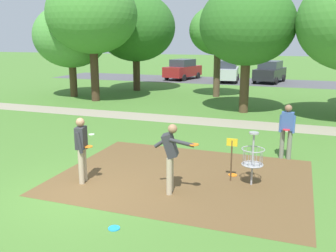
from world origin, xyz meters
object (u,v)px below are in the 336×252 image
at_px(player_foreground_watching, 82,146).
at_px(frisbee_by_tee, 233,175).
at_px(parked_car_center_right, 270,72).
at_px(tree_near_left, 92,15).
at_px(disc_golf_basket, 250,156).
at_px(tree_far_center, 71,36).
at_px(player_waiting_left, 287,128).
at_px(frisbee_near_basket, 114,228).
at_px(tree_mid_right, 247,25).
at_px(player_throwing, 171,154).
at_px(tree_mid_left, 136,28).
at_px(parked_car_center_left, 227,71).
at_px(tree_far_left, 218,31).
at_px(frisbee_mid_grass, 92,134).
at_px(parked_car_leftmost, 183,69).

relative_size(player_foreground_watching, frisbee_by_tee, 7.12).
bearing_deg(player_foreground_watching, parked_car_center_right, 84.06).
distance_m(tree_near_left, parked_car_center_right, 16.78).
relative_size(disc_golf_basket, tree_near_left, 0.19).
bearing_deg(tree_far_center, player_waiting_left, -32.98).
distance_m(disc_golf_basket, frisbee_near_basket, 3.95).
bearing_deg(frisbee_near_basket, tree_mid_right, 87.34).
bearing_deg(player_throwing, tree_mid_left, 117.05).
bearing_deg(parked_car_center_left, player_foreground_watching, -87.75).
bearing_deg(frisbee_by_tee, disc_golf_basket, -44.75).
relative_size(tree_near_left, tree_far_left, 1.26).
height_order(frisbee_by_tee, frisbee_mid_grass, same).
bearing_deg(frisbee_mid_grass, tree_far_center, 127.39).
bearing_deg(frisbee_by_tee, frisbee_near_basket, -114.44).
xyz_separation_m(frisbee_mid_grass, tree_far_center, (-6.31, 8.25, 3.80)).
relative_size(player_foreground_watching, tree_far_left, 0.30).
distance_m(tree_near_left, tree_far_center, 2.74).
height_order(tree_mid_left, tree_far_left, tree_mid_left).
distance_m(frisbee_mid_grass, parked_car_center_right, 21.33).
relative_size(frisbee_mid_grass, tree_far_left, 0.04).
bearing_deg(parked_car_center_left, tree_mid_left, -123.25).
relative_size(player_throwing, tree_near_left, 0.24).
bearing_deg(parked_car_leftmost, frisbee_near_basket, -75.20).
distance_m(frisbee_mid_grass, tree_mid_left, 13.56).
distance_m(tree_far_center, parked_car_center_left, 14.42).
distance_m(frisbee_mid_grass, parked_car_center_left, 20.13).
bearing_deg(parked_car_leftmost, tree_near_left, -95.32).
relative_size(player_waiting_left, tree_far_center, 0.30).
relative_size(tree_mid_left, tree_far_left, 1.19).
height_order(frisbee_by_tee, tree_far_center, tree_far_center).
relative_size(tree_mid_left, parked_car_center_left, 1.55).
bearing_deg(tree_mid_right, frisbee_mid_grass, -126.57).
relative_size(player_throwing, parked_car_center_right, 0.38).
bearing_deg(player_waiting_left, parked_car_center_right, 96.02).
height_order(frisbee_by_tee, tree_near_left, tree_near_left).
height_order(parked_car_leftmost, parked_car_center_left, same).
xyz_separation_m(player_foreground_watching, tree_near_left, (-6.46, 11.54, 4.02)).
height_order(player_throwing, player_waiting_left, same).
bearing_deg(frisbee_near_basket, player_foreground_watching, 134.97).
bearing_deg(disc_golf_basket, tree_far_center, 138.57).
relative_size(tree_near_left, parked_car_center_right, 1.62).
xyz_separation_m(disc_golf_basket, parked_car_leftmost, (-9.29, 23.69, 0.17)).
bearing_deg(tree_mid_right, parked_car_center_right, 89.54).
xyz_separation_m(frisbee_near_basket, parked_car_center_left, (-2.86, 26.30, 0.91)).
height_order(player_waiting_left, tree_far_left, tree_far_left).
xyz_separation_m(tree_far_left, tree_far_center, (-8.75, -2.99, -0.34)).
bearing_deg(parked_car_leftmost, tree_mid_left, -95.78).
bearing_deg(tree_far_left, frisbee_mid_grass, -102.28).
relative_size(tree_mid_right, tree_far_center, 1.09).
distance_m(player_throwing, frisbee_mid_grass, 6.43).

